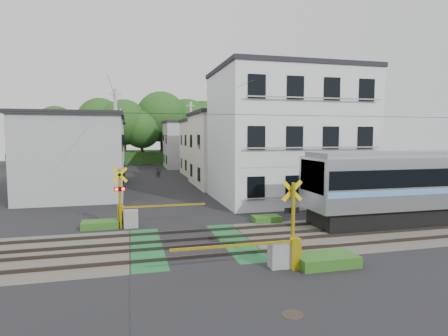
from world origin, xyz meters
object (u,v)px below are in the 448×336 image
object	(u,v)px
crossing_signal_far	(129,214)
manhole_cover	(292,315)
crossing_signal_near	(282,248)
pedestrian	(158,171)
apartment_block	(287,135)

from	to	relation	value
crossing_signal_far	manhole_cover	bearing A→B (deg)	-69.00
crossing_signal_near	crossing_signal_far	xyz separation A→B (m)	(-5.17, 7.31, 0.00)
pedestrian	crossing_signal_far	bearing A→B (deg)	87.78
pedestrian	manhole_cover	bearing A→B (deg)	97.51
crossing_signal_near	apartment_block	size ratio (longest dim) A/B	0.46
crossing_signal_far	manhole_cover	distance (m)	11.36
crossing_signal_far	apartment_block	world-z (taller)	apartment_block
apartment_block	crossing_signal_far	bearing A→B (deg)	-152.22
crossing_signal_far	pedestrian	xyz separation A→B (m)	(3.14, 22.06, 0.04)
crossing_signal_far	apartment_block	size ratio (longest dim) A/B	0.46
crossing_signal_far	crossing_signal_near	bearing A→B (deg)	-54.71
apartment_block	manhole_cover	bearing A→B (deg)	-113.14
crossing_signal_near	pedestrian	distance (m)	29.44
crossing_signal_near	apartment_block	xyz separation A→B (m)	(5.91, 13.15, 3.94)
crossing_signal_near	apartment_block	bearing A→B (deg)	65.78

